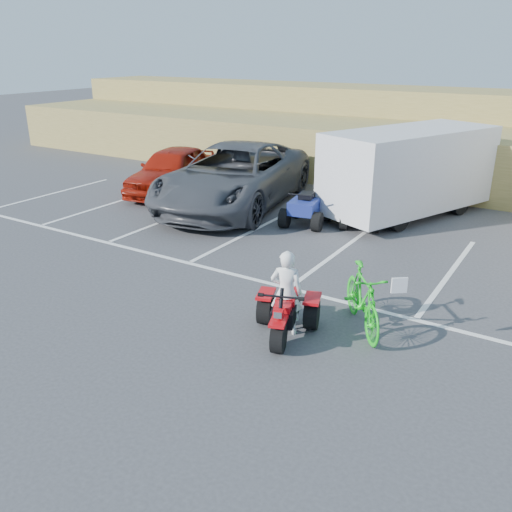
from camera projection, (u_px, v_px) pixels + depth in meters
The scene contains 11 objects.
ground at pixel (223, 336), 9.56m from camera, with size 100.00×100.00×0.00m, color #3D3D3F.
parking_stripes at pixel (357, 271), 12.35m from camera, with size 28.00×5.16×0.01m.
grass_embankment at pixel (449, 138), 21.29m from camera, with size 40.00×8.50×3.10m.
red_trike_atv at pixel (284, 336), 9.56m from camera, with size 1.13×1.51×0.98m, color red, non-canonical shape.
rider at pixel (286, 293), 9.42m from camera, with size 0.57×0.37×1.55m, color white.
green_dirt_bike at pixel (363, 299), 9.62m from camera, with size 0.55×1.96×1.18m, color #14BF19.
grey_pickup at pixel (234, 176), 17.07m from camera, with size 3.21×6.96×1.94m, color #404147.
red_car at pixel (173, 170), 18.82m from camera, with size 1.84×4.58×1.56m, color #981608.
cargo_trailer at pixel (409, 170), 15.97m from camera, with size 4.13×5.91×2.56m.
quad_atv_blue at pixel (306, 224), 15.62m from camera, with size 1.18×1.58×1.03m, color navy, non-canonical shape.
quad_atv_green at pixel (361, 226), 15.45m from camera, with size 1.06×1.42×0.93m, color #135420, non-canonical shape.
Camera 1 is at (4.93, -6.82, 4.77)m, focal length 38.00 mm.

